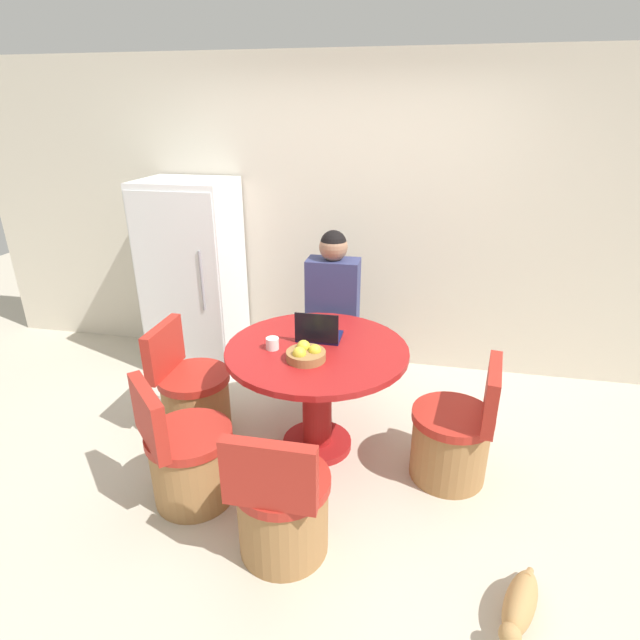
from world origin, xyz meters
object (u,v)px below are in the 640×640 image
at_px(cat, 519,605).
at_px(laptop, 319,334).
at_px(fruit_bowl, 306,354).
at_px(chair_near_camera, 282,509).
at_px(chair_left_side, 193,397).
at_px(chair_right_side, 453,439).
at_px(person_seated, 334,305).
at_px(chair_near_left_corner, 188,460).
at_px(refrigerator, 194,277).
at_px(dining_table, 317,376).

bearing_deg(cat, laptop, -113.76).
bearing_deg(fruit_bowl, chair_near_camera, -87.08).
height_order(chair_left_side, chair_right_side, same).
height_order(chair_right_side, fruit_bowl, fruit_bowl).
xyz_separation_m(person_seated, fruit_bowl, (0.00, -0.99, 0.06)).
xyz_separation_m(chair_left_side, chair_near_camera, (0.91, -0.91, 0.00)).
relative_size(chair_left_side, chair_near_left_corner, 1.00).
distance_m(laptop, fruit_bowl, 0.29).
distance_m(chair_near_camera, fruit_bowl, 0.90).
relative_size(chair_right_side, cat, 1.73).
xyz_separation_m(chair_near_left_corner, person_seated, (0.60, 1.45, 0.47)).
relative_size(refrigerator, laptop, 5.77).
relative_size(chair_left_side, laptop, 2.87).
height_order(laptop, cat, laptop).
bearing_deg(cat, person_seated, -125.97).
height_order(refrigerator, dining_table, refrigerator).
height_order(chair_right_side, laptop, laptop).
bearing_deg(refrigerator, laptop, -35.12).
bearing_deg(chair_left_side, dining_table, -90.00).
height_order(dining_table, chair_right_side, chair_right_side).
xyz_separation_m(chair_near_left_corner, cat, (1.81, -0.43, -0.18)).
bearing_deg(refrigerator, chair_near_camera, -55.73).
distance_m(chair_near_camera, cat, 1.19).
bearing_deg(fruit_bowl, cat, -36.79).
xyz_separation_m(chair_near_camera, laptop, (-0.02, 1.02, 0.53)).
distance_m(chair_near_left_corner, person_seated, 1.64).
relative_size(refrigerator, fruit_bowl, 6.79).
distance_m(chair_right_side, laptop, 1.08).
xyz_separation_m(refrigerator, chair_right_side, (2.21, -1.16, -0.55)).
distance_m(chair_right_side, person_seated, 1.40).
xyz_separation_m(refrigerator, chair_near_camera, (1.32, -1.94, -0.55)).
xyz_separation_m(chair_left_side, person_seated, (0.87, 0.81, 0.47)).
bearing_deg(chair_near_left_corner, chair_left_side, -22.76).
relative_size(chair_near_camera, fruit_bowl, 3.38).
bearing_deg(chair_near_camera, refrigerator, -56.03).
xyz_separation_m(person_seated, cat, (1.21, -1.89, -0.66)).
bearing_deg(chair_left_side, person_seated, -46.82).
bearing_deg(chair_near_left_corner, person_seated, -67.70).
bearing_deg(person_seated, chair_left_side, 42.80).
xyz_separation_m(dining_table, chair_left_side, (-0.90, 0.01, -0.28)).
bearing_deg(cat, fruit_bowl, -105.34).
bearing_deg(chair_right_side, chair_left_side, -86.21).
distance_m(dining_table, cat, 1.66).
bearing_deg(refrigerator, dining_table, -38.16).
height_order(chair_right_side, cat, chair_right_side).
bearing_deg(chair_near_camera, chair_right_side, -139.12).
bearing_deg(chair_near_left_corner, refrigerator, -23.11).
xyz_separation_m(refrigerator, laptop, (1.30, -0.92, -0.01)).
distance_m(dining_table, chair_right_side, 0.95).
height_order(dining_table, person_seated, person_seated).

